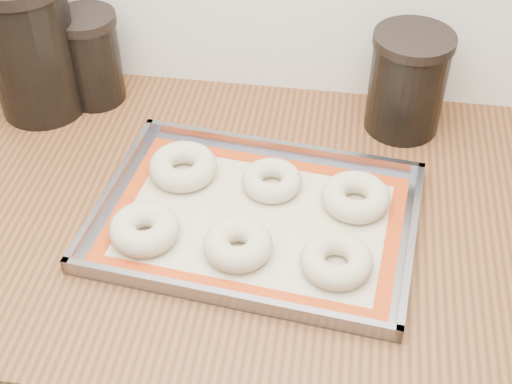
% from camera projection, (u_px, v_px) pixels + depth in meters
% --- Properties ---
extents(cabinet, '(3.00, 0.65, 0.86)m').
position_uv_depth(cabinet, '(188.00, 373.00, 1.40)').
color(cabinet, slate).
rests_on(cabinet, floor).
extents(countertop, '(3.06, 0.68, 0.04)m').
position_uv_depth(countertop, '(169.00, 209.00, 1.10)').
color(countertop, brown).
rests_on(countertop, cabinet).
extents(baking_tray, '(0.49, 0.38, 0.03)m').
position_uv_depth(baking_tray, '(256.00, 219.00, 1.04)').
color(baking_tray, gray).
rests_on(baking_tray, countertop).
extents(baking_mat, '(0.45, 0.33, 0.00)m').
position_uv_depth(baking_mat, '(256.00, 220.00, 1.05)').
color(baking_mat, '#C6B793').
rests_on(baking_mat, baking_tray).
extents(bagel_front_left, '(0.11, 0.11, 0.04)m').
position_uv_depth(bagel_front_left, '(144.00, 229.00, 1.01)').
color(bagel_front_left, beige).
rests_on(bagel_front_left, baking_mat).
extents(bagel_front_mid, '(0.13, 0.13, 0.04)m').
position_uv_depth(bagel_front_mid, '(238.00, 244.00, 0.98)').
color(bagel_front_mid, beige).
rests_on(bagel_front_mid, baking_mat).
extents(bagel_front_right, '(0.11, 0.11, 0.03)m').
position_uv_depth(bagel_front_right, '(336.00, 260.00, 0.96)').
color(bagel_front_right, beige).
rests_on(bagel_front_right, baking_mat).
extents(bagel_back_left, '(0.12, 0.12, 0.04)m').
position_uv_depth(bagel_back_left, '(183.00, 166.00, 1.11)').
color(bagel_back_left, beige).
rests_on(bagel_back_left, baking_mat).
extents(bagel_back_mid, '(0.10, 0.10, 0.03)m').
position_uv_depth(bagel_back_mid, '(272.00, 180.00, 1.09)').
color(bagel_back_mid, beige).
rests_on(bagel_back_mid, baking_mat).
extents(bagel_back_right, '(0.12, 0.12, 0.04)m').
position_uv_depth(bagel_back_right, '(356.00, 197.00, 1.06)').
color(bagel_back_right, beige).
rests_on(bagel_back_right, baking_mat).
extents(canister_left, '(0.15, 0.15, 0.24)m').
position_uv_depth(canister_left, '(31.00, 46.00, 1.18)').
color(canister_left, black).
rests_on(canister_left, countertop).
extents(canister_mid, '(0.11, 0.11, 0.16)m').
position_uv_depth(canister_mid, '(91.00, 57.00, 1.23)').
color(canister_mid, black).
rests_on(canister_mid, countertop).
extents(canister_right, '(0.13, 0.13, 0.18)m').
position_uv_depth(canister_right, '(407.00, 82.00, 1.16)').
color(canister_right, black).
rests_on(canister_right, countertop).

